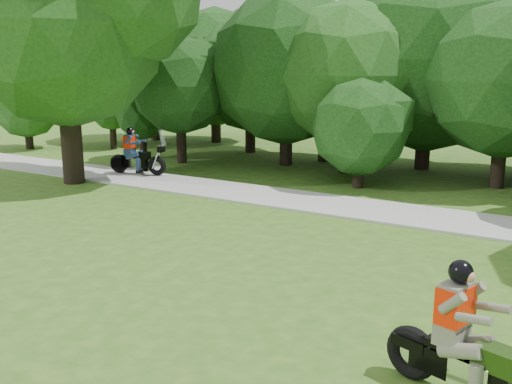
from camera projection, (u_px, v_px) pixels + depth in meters
The scene contains 6 objects.
ground at pixel (229, 338), 8.14m from camera, with size 100.00×100.00×0.00m, color #305C1A.
walkway at pixel (400, 214), 14.81m from camera, with size 60.00×2.20×0.06m, color #ADADA7.
tree_line at pixel (459, 70), 19.54m from camera, with size 40.87×12.26×7.76m.
big_tree_west at pixel (70, 2), 17.91m from camera, with size 8.64×6.56×9.96m.
chopper_motorcycle at pixel (468, 353), 6.45m from camera, with size 2.33×1.06×1.69m.
touring_motorcycle at pixel (134, 157), 19.94m from camera, with size 2.14×1.01×1.65m.
Camera 1 is at (4.19, -6.21, 3.82)m, focal length 40.00 mm.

